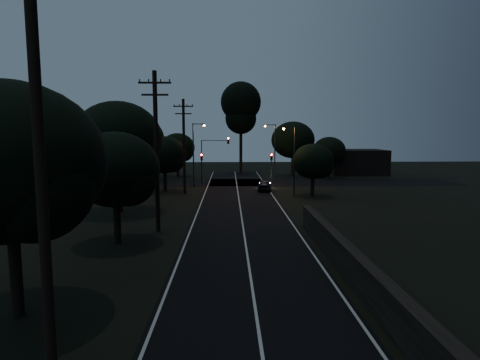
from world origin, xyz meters
name	(u,v)px	position (x,y,z in m)	size (l,w,h in m)	color
ground	(260,339)	(0.00, 0.00, 0.00)	(160.00, 160.00, 0.00)	black
road_surface	(238,195)	(0.00, 31.12, 0.01)	(60.00, 70.00, 0.03)	black
retaining_wall	(441,285)	(7.74, 3.00, 0.62)	(6.93, 26.00, 1.60)	black
utility_pole_near	(40,157)	(-6.00, -2.00, 6.25)	(2.20, 0.30, 12.00)	black
utility_pole_mid	(156,149)	(-6.00, 15.00, 5.74)	(2.20, 0.30, 11.00)	black
utility_pole_far	(184,145)	(-6.00, 32.00, 5.48)	(2.20, 0.30, 10.50)	black
tree_left_a	(13,166)	(-8.75, 1.86, 5.68)	(6.93, 6.93, 8.77)	black
tree_left_b	(118,172)	(-7.81, 11.89, 4.50)	(5.46, 5.46, 6.94)	black
tree_left_c	(121,141)	(-10.23, 21.85, 6.16)	(7.54, 7.54, 9.53)	black
tree_left_d	(166,156)	(-8.32, 33.90, 4.17)	(5.07, 5.07, 6.43)	black
tree_far_nw	(179,148)	(-8.81, 49.89, 4.37)	(5.33, 5.33, 6.75)	black
tree_far_w	(141,139)	(-13.75, 45.86, 5.90)	(7.12, 7.12, 9.08)	black
tree_far_ne	(295,141)	(9.24, 49.86, 5.53)	(6.76, 6.76, 8.55)	black
tree_far_e	(330,151)	(14.17, 46.90, 4.01)	(4.88, 4.88, 6.19)	black
tree_right_a	(315,162)	(8.16, 29.91, 3.67)	(4.46, 4.46, 5.67)	black
tall_pine	(241,107)	(1.00, 55.00, 10.98)	(6.70, 6.70, 15.23)	black
building_left	(111,162)	(-20.00, 52.00, 2.20)	(10.00, 8.00, 4.40)	black
building_right	(356,162)	(20.00, 53.00, 2.00)	(9.00, 7.00, 4.00)	black
signal_left	(202,163)	(-4.60, 39.99, 2.84)	(0.28, 0.35, 4.10)	black
signal_right	(271,163)	(4.60, 39.99, 2.84)	(0.28, 0.35, 4.10)	black
signal_mast	(214,152)	(-2.91, 39.99, 4.34)	(3.70, 0.35, 6.25)	black
streetlight_a	(195,150)	(-5.31, 38.00, 4.64)	(1.66, 0.26, 8.00)	black
streetlight_b	(274,148)	(5.31, 44.00, 4.64)	(1.66, 0.26, 8.00)	black
streetlight_c	(293,156)	(5.83, 30.00, 4.35)	(1.46, 0.26, 7.50)	black
car	(265,185)	(3.20, 34.11, 0.66)	(1.55, 3.86, 1.31)	black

